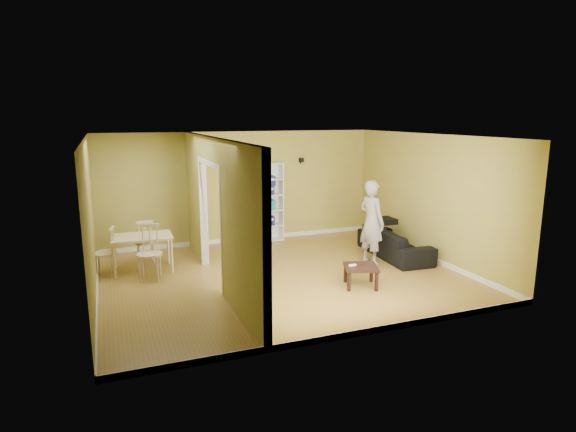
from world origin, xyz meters
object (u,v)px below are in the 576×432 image
object	(u,v)px
person	(372,215)
chair_left	(104,252)
bookshelf	(265,202)
sofa	(395,239)
chair_far	(145,241)
coffee_table	(361,269)
dining_table	(142,240)
chair_near	(149,253)

from	to	relation	value
person	chair_left	distance (m)	5.20
bookshelf	chair_left	distance (m)	3.93
sofa	chair_far	size ratio (longest dim) A/B	2.21
chair_left	person	bearing A→B (deg)	90.90
sofa	person	bearing A→B (deg)	111.77
sofa	coffee_table	xyz separation A→B (m)	(-1.60, -1.38, -0.06)
coffee_table	dining_table	bearing A→B (deg)	146.92
dining_table	bookshelf	bearing A→B (deg)	24.57
chair_left	chair_far	xyz separation A→B (m)	(0.78, 0.62, -0.01)
sofa	chair_left	xyz separation A→B (m)	(-5.79, 0.82, 0.09)
coffee_table	dining_table	size ratio (longest dim) A/B	0.50
bookshelf	chair_left	bearing A→B (deg)	-158.63
sofa	person	size ratio (longest dim) A/B	1.01
dining_table	chair_left	bearing A→B (deg)	-173.72
chair_near	chair_far	world-z (taller)	chair_near
coffee_table	chair_left	distance (m)	4.74
bookshelf	chair_near	world-z (taller)	bookshelf
chair_left	chair_near	distance (m)	0.91
bookshelf	chair_far	distance (m)	3.00
bookshelf	coffee_table	world-z (taller)	bookshelf
dining_table	chair_near	distance (m)	0.58
sofa	chair_left	distance (m)	5.85
person	dining_table	size ratio (longest dim) A/B	1.79
coffee_table	dining_table	world-z (taller)	dining_table
sofa	dining_table	distance (m)	5.19
chair_left	chair_near	world-z (taller)	chair_near
chair_near	dining_table	bearing A→B (deg)	112.10
dining_table	chair_left	xyz separation A→B (m)	(-0.69, -0.08, -0.15)
coffee_table	bookshelf	bearing A→B (deg)	98.80
chair_left	chair_near	bearing A→B (deg)	70.62
sofa	chair_near	size ratio (longest dim) A/B	1.99
sofa	chair_far	world-z (taller)	chair_far
sofa	chair_left	bearing A→B (deg)	85.21
coffee_table	person	bearing A→B (deg)	52.68
dining_table	chair_far	bearing A→B (deg)	80.13
bookshelf	chair_near	bearing A→B (deg)	-146.36
dining_table	chair_near	size ratio (longest dim) A/B	1.10
sofa	bookshelf	distance (m)	3.17
coffee_table	chair_near	size ratio (longest dim) A/B	0.56
bookshelf	dining_table	xyz separation A→B (m)	(-2.94, -1.35, -0.32)
sofa	chair_far	xyz separation A→B (m)	(-5.01, 1.45, 0.07)
person	dining_table	world-z (taller)	person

